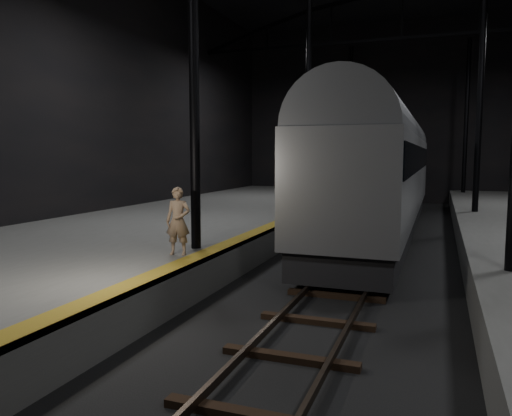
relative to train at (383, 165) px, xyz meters
The scene contains 6 objects.
ground 6.78m from the train, 90.00° to the right, with size 44.00×44.00×0.00m, color black.
platform_left 9.97m from the train, 141.12° to the right, with size 9.00×43.80×1.00m, color #585855.
tactile_strip 7.17m from the train, 118.25° to the right, with size 0.50×43.80×0.01m, color olive.
track 6.75m from the train, 90.00° to the right, with size 2.40×43.00×0.24m.
train is the anchor object (origin of this frame).
woman 11.71m from the train, 109.04° to the right, with size 0.62×0.41×1.70m, color #94775B.
Camera 1 is at (2.27, -15.85, 3.50)m, focal length 35.00 mm.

